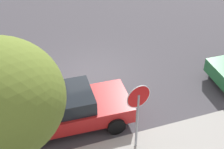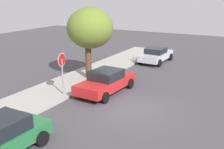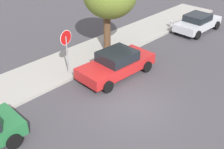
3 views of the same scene
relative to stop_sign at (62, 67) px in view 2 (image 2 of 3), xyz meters
The scene contains 7 objects.
ground_plane 4.75m from the stop_sign, 86.56° to the right, with size 60.00×60.00×0.00m, color #423F44.
sidewalk_curb 2.07m from the stop_sign, 75.91° to the left, with size 32.00×3.16×0.14m, color #9E9B93.
stop_sign is the anchor object (origin of this frame).
parked_car_red 2.87m from the stop_sign, 45.68° to the right, with size 4.54×2.24×1.42m.
parked_car_silver 11.14m from the stop_sign, ahead, with size 4.19×2.07×1.33m.
street_tree_near_corner 4.27m from the stop_sign, ahead, with size 3.22×3.22×5.09m.
fire_hydrant 10.07m from the stop_sign, ahead, with size 0.30×0.22×0.72m.
Camera 2 is at (-12.77, -5.86, 5.97)m, focal length 45.00 mm.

